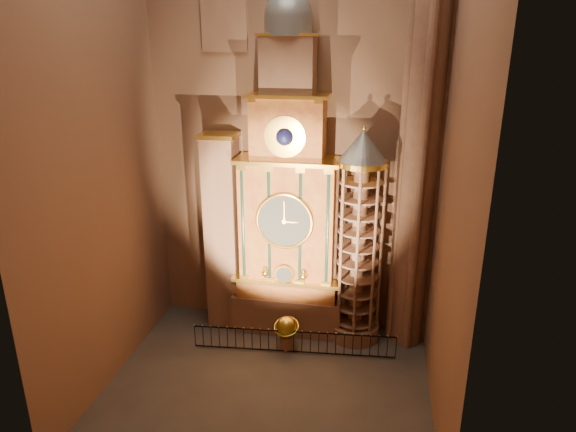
% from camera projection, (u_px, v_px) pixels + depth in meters
% --- Properties ---
extents(floor, '(14.00, 14.00, 0.00)m').
position_uv_depth(floor, '(268.00, 385.00, 22.66)').
color(floor, '#383330').
rests_on(floor, ground).
extents(wall_back, '(22.00, 0.00, 22.00)m').
position_uv_depth(wall_back, '(292.00, 115.00, 24.64)').
color(wall_back, '#8A644A').
rests_on(wall_back, floor).
extents(wall_left, '(0.00, 22.00, 22.00)m').
position_uv_depth(wall_left, '(92.00, 132.00, 20.26)').
color(wall_left, '#8A644A').
rests_on(wall_left, floor).
extents(wall_right, '(0.00, 22.00, 22.00)m').
position_uv_depth(wall_right, '(460.00, 144.00, 17.86)').
color(wall_right, '#8A644A').
rests_on(wall_right, floor).
extents(astronomical_clock, '(5.60, 2.41, 16.70)m').
position_uv_depth(astronomical_clock, '(288.00, 207.00, 25.09)').
color(astronomical_clock, '#8C634C').
rests_on(astronomical_clock, floor).
extents(portrait_tower, '(1.80, 1.60, 10.20)m').
position_uv_depth(portrait_tower, '(223.00, 232.00, 26.19)').
color(portrait_tower, '#8C634C').
rests_on(portrait_tower, floor).
extents(stair_turret, '(2.50, 2.50, 10.80)m').
position_uv_depth(stair_turret, '(359.00, 241.00, 24.70)').
color(stair_turret, '#8C634C').
rests_on(stair_turret, floor).
extents(gothic_pier, '(2.04, 2.04, 22.00)m').
position_uv_depth(gothic_pier, '(424.00, 122.00, 22.66)').
color(gothic_pier, '#8C634C').
rests_on(gothic_pier, floor).
extents(celestial_globe, '(1.36, 1.30, 1.78)m').
position_uv_depth(celestial_globe, '(286.00, 330.00, 24.93)').
color(celestial_globe, '#8C634C').
rests_on(celestial_globe, floor).
extents(iron_railing, '(9.72, 0.81, 1.17)m').
position_uv_depth(iron_railing, '(294.00, 342.00, 24.75)').
color(iron_railing, black).
rests_on(iron_railing, floor).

